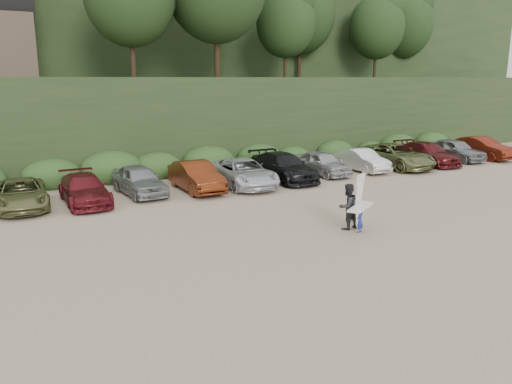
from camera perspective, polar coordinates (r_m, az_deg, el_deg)
ground at (r=19.72m, az=9.04°, el=-4.80°), size 120.00×120.00×0.00m
hillside_backdrop at (r=52.23m, az=-16.93°, el=18.16°), size 90.00×41.50×28.00m
parked_cars at (r=29.36m, az=2.16°, el=2.74°), size 39.57×6.08×1.65m
child_surfer at (r=19.94m, az=11.81°, el=-2.54°), size 1.78×1.39×1.07m
adult_surfer at (r=20.28m, az=10.53°, el=-1.58°), size 1.40×0.82×2.20m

